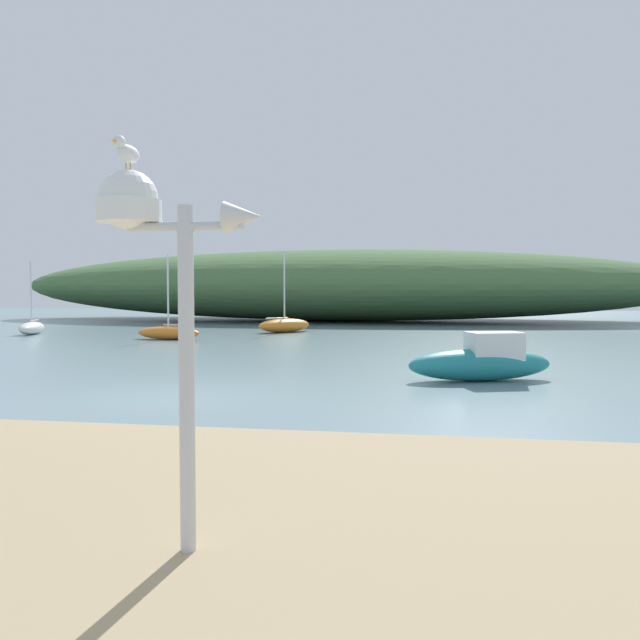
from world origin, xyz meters
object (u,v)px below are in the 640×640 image
seagull_on_radar (127,151)px  sailboat_west_reach (168,332)px  sailboat_inner_mooring (284,325)px  motorboat_outer_mooring (483,361)px  sailboat_by_sandbar (32,328)px  mast_structure (151,240)px

seagull_on_radar → sailboat_west_reach: bearing=112.4°
seagull_on_radar → sailboat_inner_mooring: size_ratio=0.08×
motorboat_outer_mooring → seagull_on_radar: bearing=-107.4°
motorboat_outer_mooring → sailboat_inner_mooring: size_ratio=0.88×
sailboat_inner_mooring → sailboat_by_sandbar: 12.56m
motorboat_outer_mooring → sailboat_by_sandbar: (-20.74, 12.99, -0.14)m
mast_structure → sailboat_by_sandbar: sailboat_by_sandbar is taller
mast_structure → sailboat_inner_mooring: size_ratio=0.69×
mast_structure → sailboat_by_sandbar: 29.91m
sailboat_by_sandbar → motorboat_outer_mooring: bearing=-32.1°
mast_structure → motorboat_outer_mooring: (3.37, 11.26, -2.09)m
sailboat_inner_mooring → sailboat_by_sandbar: (-12.05, -3.55, -0.04)m
seagull_on_radar → sailboat_west_reach: (-9.15, 22.23, -2.91)m
sailboat_west_reach → mast_structure: bearing=-67.2°
sailboat_inner_mooring → sailboat_west_reach: bearing=-125.7°
motorboat_outer_mooring → sailboat_by_sandbar: 24.47m
motorboat_outer_mooring → sailboat_inner_mooring: bearing=117.7°
mast_structure → sailboat_inner_mooring: sailboat_inner_mooring is taller
seagull_on_radar → sailboat_inner_mooring: 28.43m
sailboat_west_reach → sailboat_inner_mooring: size_ratio=0.89×
seagull_on_radar → motorboat_outer_mooring: size_ratio=0.09×
sailboat_west_reach → sailboat_by_sandbar: (-8.04, 2.03, 0.02)m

